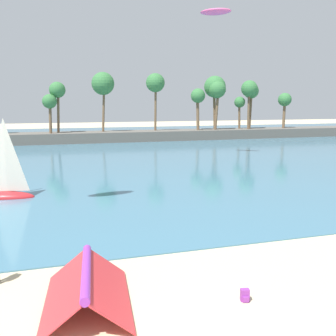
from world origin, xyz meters
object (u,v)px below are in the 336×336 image
object	(u,v)px
folded_kite	(87,280)
backpack_near_kite	(245,295)
sailboat_near_shore	(1,189)
kite_aloft_high_over_bay	(216,12)

from	to	relation	value
folded_kite	backpack_near_kite	bearing A→B (deg)	-13.80
backpack_near_kite	sailboat_near_shore	distance (m)	20.71
backpack_near_kite	sailboat_near_shore	world-z (taller)	sailboat_near_shore
folded_kite	backpack_near_kite	xyz separation A→B (m)	(5.28, -1.30, -0.69)
folded_kite	sailboat_near_shore	distance (m)	17.49
folded_kite	sailboat_near_shore	world-z (taller)	sailboat_near_shore
folded_kite	backpack_near_kite	size ratio (longest dim) A/B	10.57
folded_kite	backpack_near_kite	distance (m)	5.48
backpack_near_kite	kite_aloft_high_over_bay	bearing A→B (deg)	68.57
sailboat_near_shore	kite_aloft_high_over_bay	size ratio (longest dim) A/B	1.95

